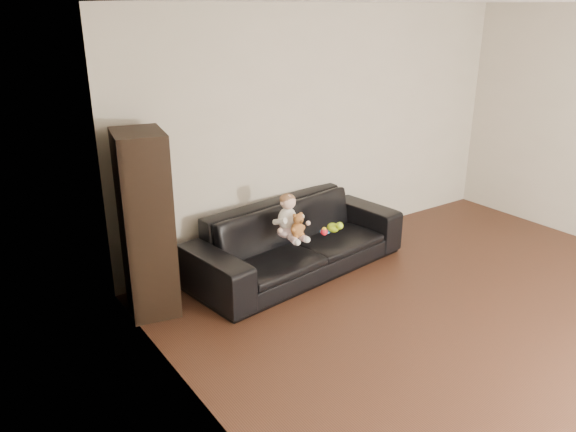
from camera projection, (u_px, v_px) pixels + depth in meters
floor at (536, 347)px, 4.49m from camera, size 5.50×5.50×0.00m
wall_back at (327, 129)px, 6.15m from camera, size 5.00×0.00×5.00m
wall_left at (274, 286)px, 2.71m from camera, size 0.00×5.50×5.50m
sofa at (297, 239)px, 5.71m from camera, size 2.42×1.20×0.68m
cabinet at (146, 224)px, 4.81m from camera, size 0.51×0.63×1.62m
shelf_item at (144, 183)px, 4.69m from camera, size 0.23×0.28×0.28m
baby at (289, 219)px, 5.41m from camera, size 0.31×0.38×0.44m
teddy_bear at (298, 226)px, 5.32m from camera, size 0.14×0.14×0.24m
toy_green at (333, 228)px, 5.59m from camera, size 0.12×0.15×0.09m
toy_rattle at (324, 232)px, 5.51m from camera, size 0.09×0.09×0.07m
toy_blue_disc at (325, 232)px, 5.60m from camera, size 0.13×0.13×0.01m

